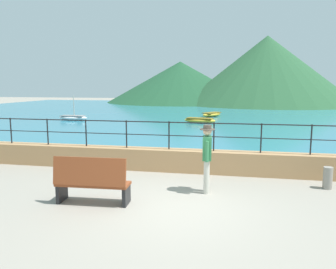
{
  "coord_description": "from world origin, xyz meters",
  "views": [
    {
      "loc": [
        1.25,
        -6.85,
        2.73
      ],
      "look_at": [
        -0.84,
        3.7,
        1.1
      ],
      "focal_mm": 34.89,
      "sensor_mm": 36.0,
      "label": 1
    }
  ],
  "objects_px": {
    "bollard": "(328,178)",
    "boat_3": "(212,114)",
    "bench_main": "(92,181)",
    "person_walking": "(207,155)",
    "boat_0": "(73,117)",
    "boat_5": "(200,120)"
  },
  "relations": [
    {
      "from": "bench_main",
      "to": "boat_0",
      "type": "height_order",
      "value": "boat_0"
    },
    {
      "from": "boat_3",
      "to": "bench_main",
      "type": "bearing_deg",
      "value": -93.73
    },
    {
      "from": "person_walking",
      "to": "boat_5",
      "type": "height_order",
      "value": "person_walking"
    },
    {
      "from": "person_walking",
      "to": "bollard",
      "type": "relative_size",
      "value": 2.97
    },
    {
      "from": "boat_3",
      "to": "boat_0",
      "type": "bearing_deg",
      "value": -154.3
    },
    {
      "from": "bollard",
      "to": "boat_3",
      "type": "height_order",
      "value": "bollard"
    },
    {
      "from": "bollard",
      "to": "boat_0",
      "type": "distance_m",
      "value": 20.3
    },
    {
      "from": "bench_main",
      "to": "boat_5",
      "type": "xyz_separation_m",
      "value": [
        0.86,
        16.36,
        -0.3
      ]
    },
    {
      "from": "bench_main",
      "to": "boat_0",
      "type": "bearing_deg",
      "value": 118.57
    },
    {
      "from": "boat_3",
      "to": "boat_5",
      "type": "xyz_separation_m",
      "value": [
        -0.53,
        -5.0,
        0.0
      ]
    },
    {
      "from": "bollard",
      "to": "boat_5",
      "type": "relative_size",
      "value": 0.24
    },
    {
      "from": "boat_3",
      "to": "boat_5",
      "type": "relative_size",
      "value": 1.0
    },
    {
      "from": "bollard",
      "to": "boat_5",
      "type": "xyz_separation_m",
      "value": [
        -4.8,
        14.08,
        -0.04
      ]
    },
    {
      "from": "person_walking",
      "to": "boat_0",
      "type": "relative_size",
      "value": 0.75
    },
    {
      "from": "bench_main",
      "to": "boat_3",
      "type": "relative_size",
      "value": 0.71
    },
    {
      "from": "bench_main",
      "to": "boat_5",
      "type": "bearing_deg",
      "value": 86.99
    },
    {
      "from": "bench_main",
      "to": "boat_3",
      "type": "xyz_separation_m",
      "value": [
        1.39,
        21.36,
        -0.3
      ]
    },
    {
      "from": "boat_5",
      "to": "boat_0",
      "type": "bearing_deg",
      "value": 179.82
    },
    {
      "from": "bench_main",
      "to": "bollard",
      "type": "xyz_separation_m",
      "value": [
        5.66,
        2.28,
        -0.26
      ]
    },
    {
      "from": "bench_main",
      "to": "person_walking",
      "type": "distance_m",
      "value": 2.9
    },
    {
      "from": "boat_5",
      "to": "person_walking",
      "type": "bearing_deg",
      "value": -83.67
    },
    {
      "from": "bench_main",
      "to": "bollard",
      "type": "distance_m",
      "value": 6.11
    }
  ]
}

